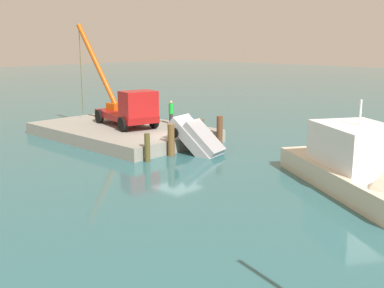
% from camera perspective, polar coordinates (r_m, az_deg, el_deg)
% --- Properties ---
extents(ground, '(200.00, 200.00, 0.00)m').
position_cam_1_polar(ground, '(30.20, -1.76, -0.69)').
color(ground, '#2D6066').
extents(dock, '(12.57, 8.06, 0.82)m').
position_cam_1_polar(dock, '(34.32, -8.44, 1.47)').
color(dock, gray).
rests_on(dock, ground).
extents(crane_truck, '(8.49, 3.74, 7.23)m').
position_cam_1_polar(crane_truck, '(33.64, -7.63, 4.37)').
color(crane_truck, maroon).
rests_on(crane_truck, dock).
extents(dock_worker, '(0.34, 0.34, 1.71)m').
position_cam_1_polar(dock_worker, '(34.64, -2.52, 3.84)').
color(dock_worker, '#2C2C2C').
rests_on(dock_worker, dock).
extents(salvaged_car, '(4.20, 2.58, 3.57)m').
position_cam_1_polar(salvaged_car, '(28.89, 1.26, -0.06)').
color(salvaged_car, '#99999E').
rests_on(salvaged_car, ground).
extents(moored_yacht, '(11.55, 9.31, 5.91)m').
position_cam_1_polar(moored_yacht, '(22.28, 21.95, -5.04)').
color(moored_yacht, beige).
rests_on(moored_yacht, ground).
extents(piling_near, '(0.32, 0.32, 1.64)m').
position_cam_1_polar(piling_near, '(27.18, -5.39, -0.43)').
color(piling_near, '#51471F').
rests_on(piling_near, ground).
extents(piling_mid, '(0.41, 0.41, 1.93)m').
position_cam_1_polar(piling_mid, '(28.43, -2.53, 0.48)').
color(piling_mid, brown).
rests_on(piling_mid, ground).
extents(piling_far, '(0.30, 0.30, 1.96)m').
position_cam_1_polar(piling_far, '(30.24, 1.18, 1.23)').
color(piling_far, '#4E4B2D').
rests_on(piling_far, ground).
extents(piling_end, '(0.40, 0.40, 1.97)m').
position_cam_1_polar(piling_end, '(31.17, 3.33, 1.56)').
color(piling_end, brown).
rests_on(piling_end, ground).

